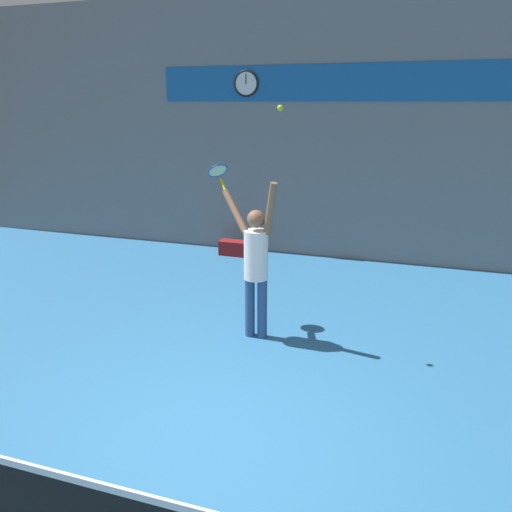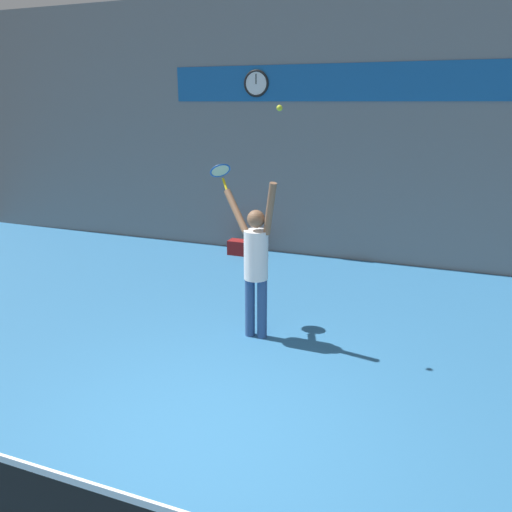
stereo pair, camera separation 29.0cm
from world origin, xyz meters
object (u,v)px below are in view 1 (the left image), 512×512
Objects in this scene: scoreboard_clock at (246,83)px; tennis_player at (256,260)px; equipment_bag at (235,248)px; tennis_racket at (218,172)px; tennis_ball at (280,108)px.

scoreboard_clock reaches higher than tennis_player.
tennis_player is at bearing -69.49° from scoreboard_clock.
equipment_bag is (-0.12, -0.43, -3.21)m from scoreboard_clock.
tennis_racket is at bearing 145.77° from tennis_player.
scoreboard_clock is at bearing 102.61° from tennis_racket.
tennis_ball is 4.84m from equipment_bag.
tennis_player is 3.85m from equipment_bag.
scoreboard_clock is 1.39× the size of tennis_racket.
tennis_ball is at bearing -14.52° from tennis_player.
tennis_ball reaches higher than equipment_bag.
equipment_bag is (-1.87, 3.49, -2.79)m from tennis_ball.
equipment_bag is at bearing -105.05° from scoreboard_clock.
scoreboard_clock reaches higher than tennis_ball.
tennis_racket is 5.30× the size of tennis_ball.
scoreboard_clock is 3.67m from tennis_racket.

